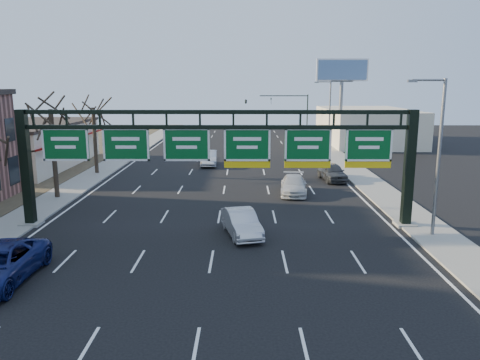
{
  "coord_description": "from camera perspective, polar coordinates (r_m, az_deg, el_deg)",
  "views": [
    {
      "loc": [
        1.59,
        -20.06,
        8.72
      ],
      "look_at": [
        1.41,
        6.61,
        3.2
      ],
      "focal_mm": 35.0,
      "sensor_mm": 36.0,
      "label": 1
    }
  ],
  "objects": [
    {
      "name": "ground",
      "position": [
        21.93,
        -3.88,
        -11.76
      ],
      "size": [
        160.0,
        160.0,
        0.0
      ],
      "primitive_type": "plane",
      "color": "black",
      "rests_on": "ground"
    },
    {
      "name": "sidewalk_left",
      "position": [
        43.44,
        -18.96,
        -0.45
      ],
      "size": [
        3.0,
        120.0,
        0.12
      ],
      "primitive_type": "cube",
      "color": "gray",
      "rests_on": "ground"
    },
    {
      "name": "sidewalk_right",
      "position": [
        42.49,
        15.68,
        -0.51
      ],
      "size": [
        3.0,
        120.0,
        0.12
      ],
      "primitive_type": "cube",
      "color": "gray",
      "rests_on": "ground"
    },
    {
      "name": "lane_markings",
      "position": [
        41.03,
        -1.84,
        -0.57
      ],
      "size": [
        21.6,
        120.0,
        0.01
      ],
      "primitive_type": "cube",
      "color": "white",
      "rests_on": "ground"
    },
    {
      "name": "sign_gantry",
      "position": [
        28.39,
        -2.5,
        3.4
      ],
      "size": [
        24.6,
        1.2,
        7.2
      ],
      "color": "black",
      "rests_on": "ground"
    },
    {
      "name": "cream_strip",
      "position": [
        54.59,
        -24.67,
        3.94
      ],
      "size": [
        10.9,
        18.4,
        4.7
      ],
      "color": "beige",
      "rests_on": "ground"
    },
    {
      "name": "building_right_distant",
      "position": [
        72.7,
        15.16,
        6.39
      ],
      "size": [
        12.0,
        20.0,
        5.0
      ],
      "primitive_type": "cube",
      "color": "beige",
      "rests_on": "ground"
    },
    {
      "name": "tree_mid",
      "position": [
        37.91,
        -22.24,
        9.54
      ],
      "size": [
        3.6,
        3.6,
        9.24
      ],
      "color": "#2E2519",
      "rests_on": "sidewalk_left"
    },
    {
      "name": "tree_far",
      "position": [
        47.32,
        -17.57,
        9.67
      ],
      "size": [
        3.6,
        3.6,
        8.86
      ],
      "color": "#2E2519",
      "rests_on": "sidewalk_left"
    },
    {
      "name": "streetlight_near",
      "position": [
        28.47,
        22.9,
        3.43
      ],
      "size": [
        2.15,
        0.22,
        9.0
      ],
      "color": "slate",
      "rests_on": "sidewalk_right"
    },
    {
      "name": "streetlight_far",
      "position": [
        61.14,
        10.75,
        8.08
      ],
      "size": [
        2.15,
        0.22,
        9.0
      ],
      "color": "slate",
      "rests_on": "sidewalk_right"
    },
    {
      "name": "billboard_right",
      "position": [
        66.41,
        12.31,
        11.73
      ],
      "size": [
        7.0,
        0.5,
        12.0
      ],
      "color": "slate",
      "rests_on": "ground"
    },
    {
      "name": "traffic_signal_mast",
      "position": [
        75.24,
        3.56,
        9.22
      ],
      "size": [
        10.16,
        0.54,
        7.0
      ],
      "color": "black",
      "rests_on": "ground"
    },
    {
      "name": "car_silver_sedan",
      "position": [
        27.37,
        0.17,
        -5.24
      ],
      "size": [
        2.65,
        4.79,
        1.5
      ],
      "primitive_type": "imported",
      "rotation": [
        0.0,
        0.0,
        0.25
      ],
      "color": "#B8B8BD",
      "rests_on": "ground"
    },
    {
      "name": "car_white_wagon",
      "position": [
        37.77,
        6.55,
        -0.61
      ],
      "size": [
        2.48,
        5.13,
        1.44
      ],
      "primitive_type": "imported",
      "rotation": [
        0.0,
        0.0,
        -0.1
      ],
      "color": "silver",
      "rests_on": "ground"
    },
    {
      "name": "car_grey_far",
      "position": [
        43.5,
        11.18,
        0.97
      ],
      "size": [
        2.38,
        4.84,
        1.59
      ],
      "primitive_type": "imported",
      "rotation": [
        0.0,
        0.0,
        0.11
      ],
      "color": "#393B3D",
      "rests_on": "ground"
    },
    {
      "name": "car_silver_distant",
      "position": [
        50.73,
        -3.82,
        2.68
      ],
      "size": [
        1.89,
        4.86,
        1.58
      ],
      "primitive_type": "imported",
      "rotation": [
        0.0,
        0.0,
        0.05
      ],
      "color": "silver",
      "rests_on": "ground"
    }
  ]
}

